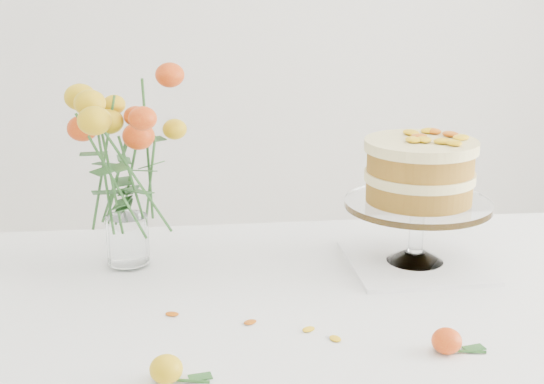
# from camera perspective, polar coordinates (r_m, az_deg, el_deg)

# --- Properties ---
(table) EXTENTS (1.43, 0.93, 0.76)m
(table) POSITION_cam_1_polar(r_m,az_deg,el_deg) (1.52, 2.62, -10.73)
(table) COLOR tan
(table) RESTS_ON ground
(napkin) EXTENTS (0.29, 0.29, 0.01)m
(napkin) POSITION_cam_1_polar(r_m,az_deg,el_deg) (1.67, 10.69, -5.25)
(napkin) COLOR white
(napkin) RESTS_ON table
(cake_stand) EXTENTS (0.31, 0.31, 0.28)m
(cake_stand) POSITION_cam_1_polar(r_m,az_deg,el_deg) (1.61, 11.04, 1.08)
(cake_stand) COLOR white
(cake_stand) RESTS_ON napkin
(rose_vase) EXTENTS (0.32, 0.32, 0.45)m
(rose_vase) POSITION_cam_1_polar(r_m,az_deg,el_deg) (1.59, -11.21, 3.39)
(rose_vase) COLOR white
(rose_vase) RESTS_ON table
(loose_rose_near) EXTENTS (0.09, 0.05, 0.04)m
(loose_rose_near) POSITION_cam_1_polar(r_m,az_deg,el_deg) (1.21, -7.95, -13.08)
(loose_rose_near) COLOR gold
(loose_rose_near) RESTS_ON table
(loose_rose_far) EXTENTS (0.09, 0.05, 0.04)m
(loose_rose_far) POSITION_cam_1_polar(r_m,az_deg,el_deg) (1.31, 13.03, -10.88)
(loose_rose_far) COLOR red
(loose_rose_far) RESTS_ON table
(stray_petal_a) EXTENTS (0.03, 0.02, 0.00)m
(stray_petal_a) POSITION_cam_1_polar(r_m,az_deg,el_deg) (1.38, -1.66, -9.78)
(stray_petal_a) COLOR yellow
(stray_petal_a) RESTS_ON table
(stray_petal_b) EXTENTS (0.03, 0.02, 0.00)m
(stray_petal_b) POSITION_cam_1_polar(r_m,az_deg,el_deg) (1.36, 2.77, -10.30)
(stray_petal_b) COLOR yellow
(stray_petal_b) RESTS_ON table
(stray_petal_c) EXTENTS (0.03, 0.02, 0.00)m
(stray_petal_c) POSITION_cam_1_polar(r_m,az_deg,el_deg) (1.33, 4.78, -10.96)
(stray_petal_c) COLOR yellow
(stray_petal_c) RESTS_ON table
(stray_petal_d) EXTENTS (0.03, 0.02, 0.00)m
(stray_petal_d) POSITION_cam_1_polar(r_m,az_deg,el_deg) (1.42, -7.53, -9.11)
(stray_petal_d) COLOR yellow
(stray_petal_d) RESTS_ON table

